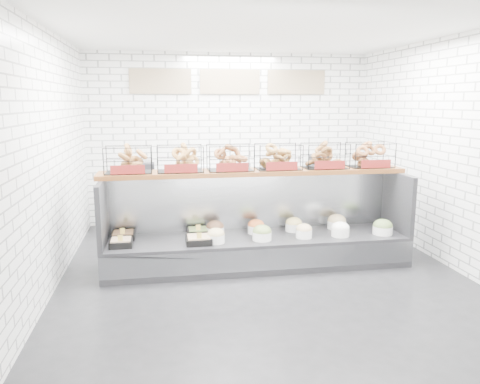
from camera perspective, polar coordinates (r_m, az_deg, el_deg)
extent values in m
plane|color=black|center=(6.10, 2.66, -9.77)|extent=(5.50, 5.50, 0.00)
cube|color=white|center=(8.44, -1.23, 6.48)|extent=(5.00, 0.02, 3.00)
cube|color=white|center=(5.75, -22.37, 3.57)|extent=(0.02, 5.50, 3.00)
cube|color=white|center=(6.74, 24.11, 4.40)|extent=(0.02, 5.50, 3.00)
cube|color=white|center=(5.77, 2.94, 19.34)|extent=(5.00, 5.50, 0.02)
cube|color=tan|center=(8.30, -9.67, 13.17)|extent=(1.05, 0.03, 0.42)
cube|color=tan|center=(8.39, -1.23, 13.29)|extent=(1.05, 0.03, 0.42)
cube|color=tan|center=(8.65, 6.88, 13.15)|extent=(1.05, 0.03, 0.42)
cube|color=black|center=(6.31, 2.09, -7.13)|extent=(4.00, 0.90, 0.40)
cube|color=#93969B|center=(5.90, 2.96, -8.23)|extent=(4.00, 0.03, 0.28)
cube|color=#93969B|center=(6.54, 1.40, -1.02)|extent=(4.00, 0.08, 0.80)
cube|color=black|center=(6.07, -16.40, -2.42)|extent=(0.06, 0.90, 0.80)
cube|color=black|center=(6.82, 18.56, -1.10)|extent=(0.06, 0.90, 0.80)
cube|color=black|center=(5.99, -14.29, -6.06)|extent=(0.28, 0.28, 0.08)
cube|color=tan|center=(5.98, -14.30, -5.74)|extent=(0.23, 0.23, 0.04)
cube|color=#E2C04E|center=(5.87, -14.40, -5.49)|extent=(0.06, 0.01, 0.08)
cube|color=black|center=(6.30, -14.03, -5.19)|extent=(0.30, 0.30, 0.08)
cube|color=brown|center=(6.29, -14.05, -4.89)|extent=(0.25, 0.25, 0.04)
cube|color=#E2C04E|center=(6.18, -14.14, -4.66)|extent=(0.06, 0.01, 0.08)
cube|color=black|center=(5.95, -5.07, -5.87)|extent=(0.32, 0.32, 0.08)
cube|color=tan|center=(5.94, -5.07, -5.55)|extent=(0.27, 0.27, 0.04)
cube|color=#E2C04E|center=(5.82, -4.99, -5.34)|extent=(0.06, 0.01, 0.08)
cube|color=black|center=(6.30, -5.17, -4.91)|extent=(0.28, 0.28, 0.08)
cube|color=#7F9A4E|center=(6.29, -5.18, -4.60)|extent=(0.23, 0.23, 0.04)
cube|color=#E2C04E|center=(6.19, -5.11, -4.35)|extent=(0.06, 0.01, 0.08)
cylinder|color=white|center=(5.95, -2.95, -5.69)|extent=(0.22, 0.22, 0.11)
ellipsoid|color=tan|center=(5.93, -2.95, -5.13)|extent=(0.22, 0.22, 0.15)
cylinder|color=white|center=(6.29, -3.04, -4.76)|extent=(0.24, 0.24, 0.11)
ellipsoid|color=brown|center=(6.28, -3.05, -4.23)|extent=(0.24, 0.24, 0.17)
cylinder|color=white|center=(6.07, 2.70, -5.36)|extent=(0.25, 0.25, 0.11)
ellipsoid|color=olive|center=(6.05, 2.70, -4.81)|extent=(0.24, 0.24, 0.17)
cylinder|color=white|center=(6.37, 1.97, -4.56)|extent=(0.23, 0.23, 0.11)
ellipsoid|color=orange|center=(6.35, 1.97, -4.04)|extent=(0.22, 0.22, 0.16)
cylinder|color=white|center=(6.22, 7.79, -5.04)|extent=(0.21, 0.21, 0.11)
ellipsoid|color=tan|center=(6.20, 7.81, -4.51)|extent=(0.21, 0.21, 0.15)
cylinder|color=white|center=(6.52, 6.57, -4.27)|extent=(0.23, 0.23, 0.11)
ellipsoid|color=#D6BF6D|center=(6.50, 6.58, -3.76)|extent=(0.22, 0.22, 0.16)
cylinder|color=white|center=(6.37, 12.13, -4.80)|extent=(0.24, 0.24, 0.11)
ellipsoid|color=white|center=(6.36, 12.15, -4.28)|extent=(0.23, 0.23, 0.16)
cylinder|color=white|center=(6.74, 11.70, -3.91)|extent=(0.26, 0.26, 0.11)
ellipsoid|color=tan|center=(6.73, 11.72, -3.42)|extent=(0.26, 0.26, 0.18)
cylinder|color=white|center=(6.61, 16.99, -4.46)|extent=(0.26, 0.26, 0.11)
ellipsoid|color=olive|center=(6.60, 17.01, -3.96)|extent=(0.26, 0.26, 0.18)
cube|color=#532B11|center=(6.28, 1.75, 2.46)|extent=(4.10, 0.50, 0.06)
cube|color=black|center=(6.15, -13.45, 3.86)|extent=(0.60, 0.38, 0.34)
cube|color=maroon|center=(5.96, -13.53, 2.67)|extent=(0.42, 0.02, 0.11)
cube|color=black|center=(6.14, -7.31, 4.06)|extent=(0.60, 0.38, 0.34)
cube|color=maroon|center=(5.95, -7.21, 2.87)|extent=(0.42, 0.02, 0.11)
cube|color=black|center=(6.20, -1.22, 4.21)|extent=(0.60, 0.38, 0.34)
cube|color=maroon|center=(6.02, -0.94, 3.04)|extent=(0.42, 0.02, 0.11)
cube|color=black|center=(6.33, 4.69, 4.32)|extent=(0.60, 0.38, 0.34)
cube|color=maroon|center=(6.15, 5.14, 3.17)|extent=(0.42, 0.02, 0.11)
cube|color=black|center=(6.52, 10.31, 4.37)|extent=(0.60, 0.38, 0.34)
cube|color=maroon|center=(6.35, 10.90, 3.26)|extent=(0.42, 0.02, 0.11)
cube|color=black|center=(6.77, 15.56, 4.39)|extent=(0.60, 0.38, 0.34)
cube|color=maroon|center=(6.60, 16.26, 3.32)|extent=(0.42, 0.02, 0.11)
cube|color=#93969B|center=(8.27, -0.88, -0.96)|extent=(4.00, 0.60, 0.90)
cube|color=black|center=(8.05, -11.82, 2.59)|extent=(0.40, 0.30, 0.24)
cube|color=silver|center=(8.10, -4.97, 2.63)|extent=(0.35, 0.28, 0.18)
cylinder|color=#BA2E31|center=(8.41, 4.65, 3.08)|extent=(0.09, 0.09, 0.22)
cube|color=black|center=(8.61, 9.57, 3.41)|extent=(0.30, 0.30, 0.30)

